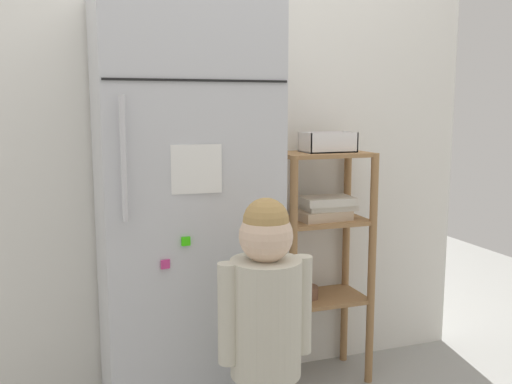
{
  "coord_description": "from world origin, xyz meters",
  "views": [
    {
      "loc": [
        -0.65,
        -2.18,
        1.3
      ],
      "look_at": [
        0.12,
        0.02,
        0.94
      ],
      "focal_mm": 40.02,
      "sensor_mm": 36.0,
      "label": 1
    }
  ],
  "objects_px": {
    "refrigerator": "(184,215)",
    "fruit_bin": "(330,145)",
    "pantry_shelf_unit": "(322,239)",
    "child_standing": "(266,317)"
  },
  "relations": [
    {
      "from": "refrigerator",
      "to": "fruit_bin",
      "type": "xyz_separation_m",
      "value": [
        0.71,
        0.14,
        0.25
      ]
    },
    {
      "from": "refrigerator",
      "to": "pantry_shelf_unit",
      "type": "xyz_separation_m",
      "value": [
        0.68,
        0.14,
        -0.18
      ]
    },
    {
      "from": "refrigerator",
      "to": "fruit_bin",
      "type": "height_order",
      "value": "refrigerator"
    },
    {
      "from": "child_standing",
      "to": "fruit_bin",
      "type": "bearing_deg",
      "value": 49.88
    },
    {
      "from": "child_standing",
      "to": "fruit_bin",
      "type": "relative_size",
      "value": 4.29
    },
    {
      "from": "pantry_shelf_unit",
      "to": "refrigerator",
      "type": "bearing_deg",
      "value": -168.61
    },
    {
      "from": "fruit_bin",
      "to": "pantry_shelf_unit",
      "type": "bearing_deg",
      "value": -179.43
    },
    {
      "from": "child_standing",
      "to": "fruit_bin",
      "type": "height_order",
      "value": "fruit_bin"
    },
    {
      "from": "pantry_shelf_unit",
      "to": "fruit_bin",
      "type": "distance_m",
      "value": 0.44
    },
    {
      "from": "pantry_shelf_unit",
      "to": "fruit_bin",
      "type": "bearing_deg",
      "value": 0.57
    }
  ]
}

